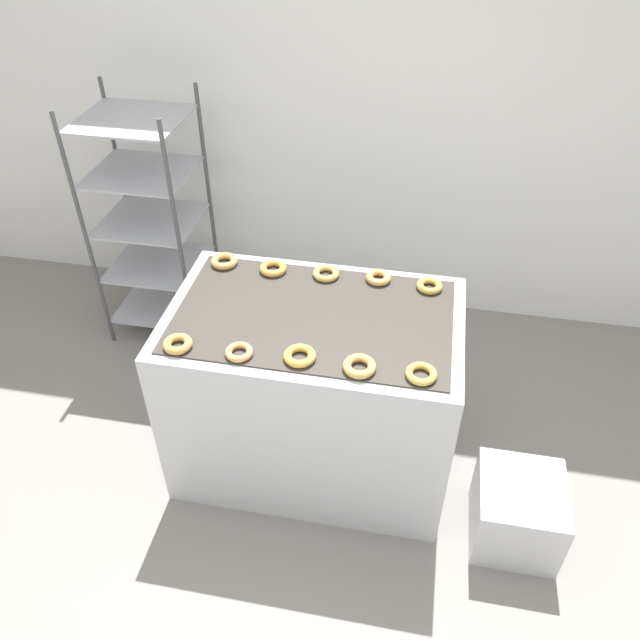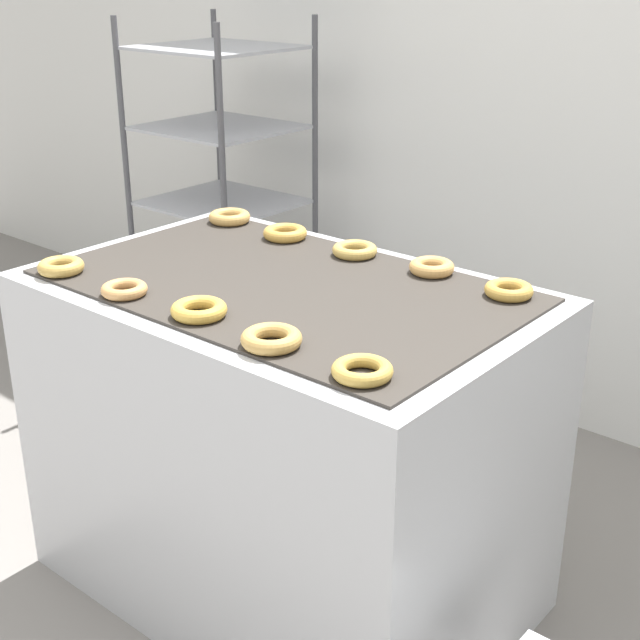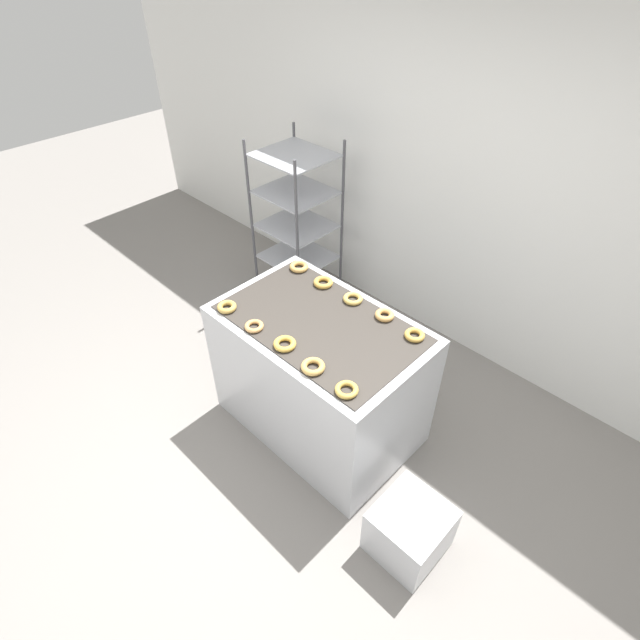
% 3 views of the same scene
% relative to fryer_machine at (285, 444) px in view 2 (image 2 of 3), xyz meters
% --- Properties ---
extents(wall_back, '(8.00, 0.05, 2.80)m').
position_rel_fryer_machine_xyz_m(wall_back, '(-0.00, 1.46, 0.93)').
color(wall_back, white).
rests_on(wall_back, ground_plane).
extents(fryer_machine, '(1.32, 0.84, 0.94)m').
position_rel_fryer_machine_xyz_m(fryer_machine, '(0.00, 0.00, 0.00)').
color(fryer_machine, silver).
rests_on(fryer_machine, ground_plane).
extents(baking_rack_cart, '(0.59, 0.55, 1.51)m').
position_rel_fryer_machine_xyz_m(baking_rack_cart, '(-1.18, 0.93, 0.30)').
color(baking_rack_cart, '#4C4C51').
rests_on(baking_rack_cart, ground_plane).
extents(donut_near_leftmost, '(0.12, 0.12, 0.03)m').
position_rel_fryer_machine_xyz_m(donut_near_leftmost, '(-0.51, -0.31, 0.49)').
color(donut_near_leftmost, tan).
rests_on(donut_near_leftmost, fryer_machine).
extents(donut_near_left, '(0.12, 0.12, 0.03)m').
position_rel_fryer_machine_xyz_m(donut_near_left, '(-0.25, -0.31, 0.49)').
color(donut_near_left, tan).
rests_on(donut_near_left, fryer_machine).
extents(donut_near_center, '(0.13, 0.13, 0.03)m').
position_rel_fryer_machine_xyz_m(donut_near_center, '(0.00, -0.29, 0.49)').
color(donut_near_center, gold).
rests_on(donut_near_center, fryer_machine).
extents(donut_near_right, '(0.13, 0.13, 0.03)m').
position_rel_fryer_machine_xyz_m(donut_near_right, '(0.24, -0.31, 0.49)').
color(donut_near_right, tan).
rests_on(donut_near_right, fryer_machine).
extents(donut_near_rightmost, '(0.13, 0.13, 0.03)m').
position_rel_fryer_machine_xyz_m(donut_near_rightmost, '(0.49, -0.30, 0.49)').
color(donut_near_rightmost, gold).
rests_on(donut_near_rightmost, fryer_machine).
extents(donut_far_leftmost, '(0.13, 0.13, 0.03)m').
position_rel_fryer_machine_xyz_m(donut_far_leftmost, '(-0.51, 0.31, 0.49)').
color(donut_far_leftmost, tan).
rests_on(donut_far_leftmost, fryer_machine).
extents(donut_far_left, '(0.13, 0.13, 0.03)m').
position_rel_fryer_machine_xyz_m(donut_far_left, '(-0.26, 0.30, 0.49)').
color(donut_far_left, gold).
rests_on(donut_far_left, fryer_machine).
extents(donut_far_center, '(0.13, 0.13, 0.03)m').
position_rel_fryer_machine_xyz_m(donut_far_center, '(0.00, 0.30, 0.49)').
color(donut_far_center, tan).
rests_on(donut_far_center, fryer_machine).
extents(donut_far_right, '(0.12, 0.12, 0.03)m').
position_rel_fryer_machine_xyz_m(donut_far_right, '(0.25, 0.31, 0.49)').
color(donut_far_right, tan).
rests_on(donut_far_right, fryer_machine).
extents(donut_far_rightmost, '(0.12, 0.12, 0.03)m').
position_rel_fryer_machine_xyz_m(donut_far_rightmost, '(0.49, 0.29, 0.49)').
color(donut_far_rightmost, gold).
rests_on(donut_far_rightmost, fryer_machine).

